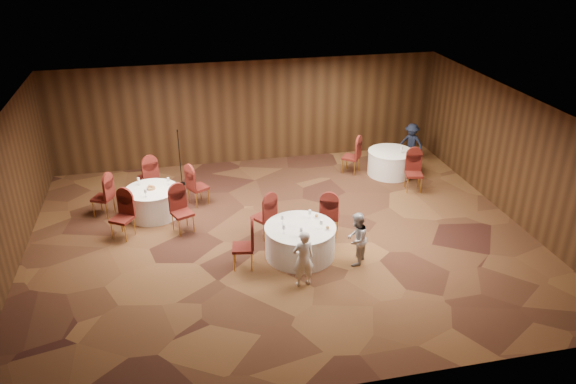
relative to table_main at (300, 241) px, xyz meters
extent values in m
plane|color=black|center=(-0.24, 0.90, -0.38)|extent=(12.00, 12.00, 0.00)
plane|color=silver|center=(-0.24, 0.90, 2.82)|extent=(12.00, 12.00, 0.00)
plane|color=black|center=(-0.24, 5.90, 1.22)|extent=(12.00, 0.00, 12.00)
plane|color=black|center=(-0.24, -4.10, 1.22)|extent=(12.00, 0.00, 12.00)
plane|color=black|center=(-6.24, 0.90, 1.22)|extent=(0.00, 10.00, 10.00)
plane|color=black|center=(5.76, 0.90, 1.22)|extent=(0.00, 10.00, 10.00)
cylinder|color=white|center=(0.00, 0.00, -0.02)|extent=(1.59, 1.59, 0.72)
cylinder|color=white|center=(0.00, 0.00, 0.35)|extent=(1.62, 1.62, 0.03)
cylinder|color=white|center=(-3.28, 2.74, -0.02)|extent=(1.36, 1.36, 0.72)
cylinder|color=white|center=(-3.28, 2.74, 0.35)|extent=(1.39, 1.39, 0.03)
cylinder|color=white|center=(3.73, 3.90, -0.02)|extent=(1.34, 1.34, 0.72)
cylinder|color=white|center=(3.73, 3.90, 0.35)|extent=(1.37, 1.37, 0.03)
cylinder|color=silver|center=(-0.08, -0.41, 0.37)|extent=(0.06, 0.06, 0.01)
cylinder|color=silver|center=(-0.08, -0.41, 0.43)|extent=(0.01, 0.01, 0.11)
cone|color=silver|center=(-0.08, -0.41, 0.53)|extent=(0.08, 0.08, 0.10)
cylinder|color=silver|center=(-0.36, 0.23, 0.37)|extent=(0.06, 0.06, 0.01)
cylinder|color=silver|center=(-0.36, 0.23, 0.43)|extent=(0.01, 0.01, 0.11)
cone|color=silver|center=(-0.36, 0.23, 0.53)|extent=(0.08, 0.08, 0.10)
cylinder|color=silver|center=(-0.42, -0.21, 0.37)|extent=(0.06, 0.06, 0.01)
cylinder|color=silver|center=(-0.42, -0.21, 0.43)|extent=(0.01, 0.01, 0.11)
cone|color=silver|center=(-0.42, -0.21, 0.53)|extent=(0.08, 0.08, 0.10)
cylinder|color=silver|center=(0.44, -0.17, 0.37)|extent=(0.06, 0.06, 0.01)
cylinder|color=silver|center=(0.44, -0.17, 0.43)|extent=(0.01, 0.01, 0.11)
cone|color=silver|center=(0.44, -0.17, 0.53)|extent=(0.08, 0.08, 0.10)
cylinder|color=silver|center=(0.31, 0.36, 0.37)|extent=(0.06, 0.06, 0.01)
cylinder|color=silver|center=(0.31, 0.36, 0.43)|extent=(0.01, 0.01, 0.11)
cone|color=silver|center=(0.31, 0.36, 0.53)|extent=(0.08, 0.08, 0.10)
cylinder|color=white|center=(-0.03, -0.55, 0.37)|extent=(0.15, 0.15, 0.01)
sphere|color=#9E6B33|center=(-0.03, -0.55, 0.41)|extent=(0.08, 0.08, 0.08)
cylinder|color=white|center=(0.57, -0.24, 0.37)|extent=(0.15, 0.15, 0.01)
sphere|color=#9E6B33|center=(0.57, -0.24, 0.41)|extent=(0.08, 0.08, 0.08)
cylinder|color=white|center=(0.47, 0.36, 0.37)|extent=(0.15, 0.15, 0.01)
sphere|color=#9E6B33|center=(0.47, 0.36, 0.41)|extent=(0.08, 0.08, 0.08)
cylinder|color=silver|center=(-2.84, 2.89, 0.37)|extent=(0.06, 0.06, 0.01)
cylinder|color=silver|center=(-2.84, 2.89, 0.43)|extent=(0.01, 0.01, 0.11)
cone|color=silver|center=(-2.84, 2.89, 0.53)|extent=(0.08, 0.08, 0.10)
cylinder|color=silver|center=(-3.59, 3.05, 0.37)|extent=(0.06, 0.06, 0.01)
cylinder|color=silver|center=(-3.59, 3.05, 0.43)|extent=(0.01, 0.01, 0.11)
cone|color=silver|center=(-3.59, 3.05, 0.53)|extent=(0.08, 0.08, 0.10)
cylinder|color=silver|center=(-3.41, 2.31, 0.37)|extent=(0.06, 0.06, 0.01)
cylinder|color=silver|center=(-3.41, 2.31, 0.43)|extent=(0.01, 0.01, 0.11)
cone|color=silver|center=(-3.41, 2.31, 0.53)|extent=(0.08, 0.08, 0.10)
cylinder|color=brown|center=(-3.28, 2.74, 0.39)|extent=(0.22, 0.22, 0.06)
sphere|color=#9E6B33|center=(-3.31, 2.76, 0.45)|extent=(0.07, 0.07, 0.07)
sphere|color=#9E6B33|center=(-3.24, 2.72, 0.45)|extent=(0.07, 0.07, 0.07)
cylinder|color=silver|center=(3.97, 3.70, 0.37)|extent=(0.06, 0.06, 0.01)
cylinder|color=silver|center=(3.97, 3.70, 0.43)|extent=(0.01, 0.01, 0.11)
cone|color=silver|center=(3.97, 3.70, 0.53)|extent=(0.08, 0.08, 0.10)
cylinder|color=black|center=(-2.48, 4.49, -0.37)|extent=(0.24, 0.24, 0.02)
cylinder|color=black|center=(-2.48, 4.49, 0.46)|extent=(0.02, 0.02, 1.64)
cylinder|color=black|center=(-2.48, 4.54, 1.25)|extent=(0.04, 0.12, 0.04)
imported|color=silver|center=(-0.21, -1.14, 0.27)|extent=(0.50, 0.36, 1.29)
imported|color=#A8A7AC|center=(1.14, -0.59, 0.25)|extent=(0.73, 0.77, 1.24)
imported|color=black|center=(4.72, 4.67, 0.26)|extent=(0.90, 0.93, 1.27)
camera|label=1|loc=(-2.63, -10.70, 6.57)|focal=35.00mm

